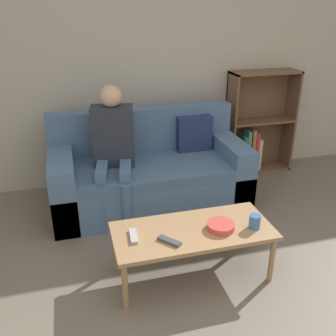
{
  "coord_description": "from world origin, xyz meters",
  "views": [
    {
      "loc": [
        -0.82,
        -1.33,
        1.9
      ],
      "look_at": [
        -0.09,
        1.37,
        0.64
      ],
      "focal_mm": 40.0,
      "sensor_mm": 36.0,
      "label": 1
    }
  ],
  "objects_px": {
    "bookshelf": "(254,131)",
    "coffee_table": "(193,234)",
    "person_adult": "(113,143)",
    "tv_remote_1": "(133,236)",
    "tv_remote_0": "(169,241)",
    "couch": "(150,174)",
    "snack_bowl": "(221,226)",
    "cup_near": "(255,222)"
  },
  "relations": [
    {
      "from": "tv_remote_1",
      "to": "snack_bowl",
      "type": "height_order",
      "value": "snack_bowl"
    },
    {
      "from": "tv_remote_0",
      "to": "bookshelf",
      "type": "bearing_deg",
      "value": 8.19
    },
    {
      "from": "cup_near",
      "to": "coffee_table",
      "type": "bearing_deg",
      "value": 167.46
    },
    {
      "from": "tv_remote_0",
      "to": "tv_remote_1",
      "type": "bearing_deg",
      "value": 110.44
    },
    {
      "from": "snack_bowl",
      "to": "bookshelf",
      "type": "bearing_deg",
      "value": 56.72
    },
    {
      "from": "person_adult",
      "to": "tv_remote_0",
      "type": "distance_m",
      "value": 1.26
    },
    {
      "from": "bookshelf",
      "to": "coffee_table",
      "type": "height_order",
      "value": "bookshelf"
    },
    {
      "from": "couch",
      "to": "bookshelf",
      "type": "height_order",
      "value": "bookshelf"
    },
    {
      "from": "bookshelf",
      "to": "cup_near",
      "type": "xyz_separation_m",
      "value": [
        -0.88,
        -1.76,
        -0.03
      ]
    },
    {
      "from": "bookshelf",
      "to": "snack_bowl",
      "type": "distance_m",
      "value": 2.04
    },
    {
      "from": "tv_remote_0",
      "to": "snack_bowl",
      "type": "bearing_deg",
      "value": -32.37
    },
    {
      "from": "person_adult",
      "to": "tv_remote_1",
      "type": "bearing_deg",
      "value": -81.3
    },
    {
      "from": "tv_remote_1",
      "to": "snack_bowl",
      "type": "relative_size",
      "value": 0.87
    },
    {
      "from": "couch",
      "to": "snack_bowl",
      "type": "distance_m",
      "value": 1.25
    },
    {
      "from": "tv_remote_1",
      "to": "bookshelf",
      "type": "bearing_deg",
      "value": 47.56
    },
    {
      "from": "tv_remote_0",
      "to": "tv_remote_1",
      "type": "relative_size",
      "value": 0.92
    },
    {
      "from": "bookshelf",
      "to": "tv_remote_0",
      "type": "relative_size",
      "value": 7.4
    },
    {
      "from": "bookshelf",
      "to": "coffee_table",
      "type": "xyz_separation_m",
      "value": [
        -1.31,
        -1.66,
        -0.12
      ]
    },
    {
      "from": "couch",
      "to": "tv_remote_1",
      "type": "bearing_deg",
      "value": -107.8
    },
    {
      "from": "coffee_table",
      "to": "person_adult",
      "type": "xyz_separation_m",
      "value": [
        -0.41,
        1.1,
        0.34
      ]
    },
    {
      "from": "couch",
      "to": "coffee_table",
      "type": "height_order",
      "value": "couch"
    },
    {
      "from": "couch",
      "to": "cup_near",
      "type": "bearing_deg",
      "value": -69.1
    },
    {
      "from": "coffee_table",
      "to": "tv_remote_1",
      "type": "relative_size",
      "value": 6.64
    },
    {
      "from": "couch",
      "to": "coffee_table",
      "type": "xyz_separation_m",
      "value": [
        0.05,
        -1.18,
        0.06
      ]
    },
    {
      "from": "tv_remote_1",
      "to": "coffee_table",
      "type": "bearing_deg",
      "value": 2.39
    },
    {
      "from": "coffee_table",
      "to": "tv_remote_1",
      "type": "bearing_deg",
      "value": 178.21
    },
    {
      "from": "coffee_table",
      "to": "tv_remote_0",
      "type": "distance_m",
      "value": 0.24
    },
    {
      "from": "coffee_table",
      "to": "snack_bowl",
      "type": "distance_m",
      "value": 0.21
    },
    {
      "from": "bookshelf",
      "to": "cup_near",
      "type": "height_order",
      "value": "bookshelf"
    },
    {
      "from": "person_adult",
      "to": "snack_bowl",
      "type": "bearing_deg",
      "value": -52.48
    },
    {
      "from": "coffee_table",
      "to": "tv_remote_0",
      "type": "xyz_separation_m",
      "value": [
        -0.2,
        -0.11,
        0.05
      ]
    },
    {
      "from": "couch",
      "to": "tv_remote_1",
      "type": "distance_m",
      "value": 1.23
    },
    {
      "from": "tv_remote_1",
      "to": "person_adult",
      "type": "bearing_deg",
      "value": 93.08
    },
    {
      "from": "tv_remote_0",
      "to": "tv_remote_1",
      "type": "xyz_separation_m",
      "value": [
        -0.22,
        0.12,
        0.0
      ]
    },
    {
      "from": "person_adult",
      "to": "snack_bowl",
      "type": "distance_m",
      "value": 1.32
    },
    {
      "from": "coffee_table",
      "to": "person_adult",
      "type": "bearing_deg",
      "value": 110.36
    },
    {
      "from": "bookshelf",
      "to": "person_adult",
      "type": "distance_m",
      "value": 1.82
    },
    {
      "from": "couch",
      "to": "tv_remote_0",
      "type": "bearing_deg",
      "value": -96.64
    },
    {
      "from": "couch",
      "to": "tv_remote_1",
      "type": "xyz_separation_m",
      "value": [
        -0.37,
        -1.16,
        0.1
      ]
    },
    {
      "from": "couch",
      "to": "person_adult",
      "type": "bearing_deg",
      "value": -167.4
    },
    {
      "from": "tv_remote_1",
      "to": "snack_bowl",
      "type": "distance_m",
      "value": 0.63
    },
    {
      "from": "person_adult",
      "to": "cup_near",
      "type": "height_order",
      "value": "person_adult"
    }
  ]
}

